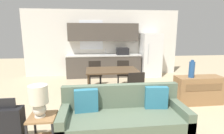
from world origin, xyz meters
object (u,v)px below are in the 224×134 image
credenza (198,90)px  dining_chair_far_right (123,72)px  couch (123,118)px  dining_chair_near_right (134,86)px  dining_chair_far_left (95,73)px  dining_table (112,72)px  table_lamp (39,99)px  side_table (43,126)px  suitcase (10,127)px  refrigerator (150,55)px  vase (192,69)px

credenza → dining_chair_far_right: size_ratio=1.34×
couch → dining_chair_near_right: size_ratio=2.41×
couch → dining_chair_far_left: 2.89m
dining_table → table_lamp: (-1.38, -2.17, 0.11)m
side_table → dining_chair_near_right: bearing=37.1°
couch → suitcase: couch is taller
refrigerator → dining_chair_far_right: bearing=-135.4°
side_table → refrigerator: bearing=53.2°
table_lamp → couch: bearing=4.5°
dining_chair_far_right → suitcase: dining_chair_far_right is taller
table_lamp → dining_chair_far_left: table_lamp is taller
dining_table → dining_chair_far_left: bearing=120.6°
refrigerator → table_lamp: bearing=-127.0°
vase → dining_chair_near_right: vase is taller
table_lamp → refrigerator: bearing=53.0°
suitcase → dining_chair_far_right: bearing=50.9°
refrigerator → couch: size_ratio=0.84×
dining_chair_far_left → side_table: bearing=-108.4°
dining_table → suitcase: size_ratio=1.77×
couch → vase: (1.91, 1.18, 0.56)m
side_table → dining_chair_far_left: dining_chair_far_left is taller
refrigerator → vase: size_ratio=4.04×
table_lamp → dining_table: bearing=57.6°
side_table → dining_chair_far_left: size_ratio=0.59×
refrigerator → dining_chair_far_right: size_ratio=2.01×
vase → suitcase: (-3.74, -1.23, -0.58)m
couch → dining_chair_near_right: (0.52, 1.28, 0.15)m
dining_table → dining_chair_near_right: (0.47, -0.79, -0.20)m
refrigerator → credenza: size_ratio=1.50×
dining_table → table_lamp: bearing=-122.4°
dining_chair_far_right → side_table: bearing=-115.3°
dining_chair_far_right → couch: bearing=-93.8°
vase → suitcase: bearing=-161.8°
vase → dining_chair_far_left: size_ratio=0.50×
side_table → table_lamp: 0.47m
vase → dining_chair_far_right: (-1.39, 1.66, -0.41)m
vase → dining_chair_near_right: 1.46m
dining_chair_far_left → table_lamp: bearing=-108.9°
table_lamp → dining_chair_far_right: table_lamp is taller
couch → dining_chair_far_right: bearing=79.6°
suitcase → credenza: bearing=17.7°
credenza → vase: 0.61m
side_table → table_lamp: bearing=-164.7°
suitcase → dining_chair_far_left: bearing=64.1°
vase → dining_chair_near_right: bearing=175.7°
credenza → suitcase: suitcase is taller
dining_table → credenza: (2.12, -0.84, -0.34)m
refrigerator → couch: refrigerator is taller
dining_table → dining_chair_far_right: 0.92m
couch → vase: vase is taller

